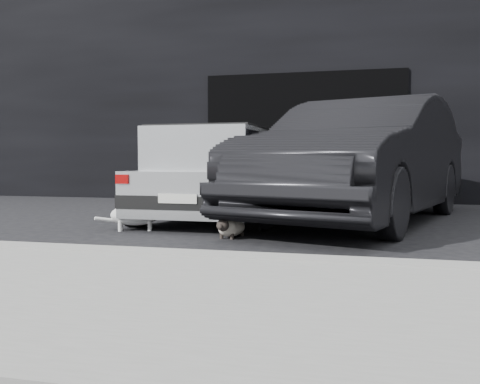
% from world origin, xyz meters
% --- Properties ---
extents(ground, '(80.00, 80.00, 0.00)m').
position_xyz_m(ground, '(0.00, 0.00, 0.00)').
color(ground, black).
rests_on(ground, ground).
extents(building_facade, '(34.00, 4.00, 5.00)m').
position_xyz_m(building_facade, '(1.00, 6.00, 2.50)').
color(building_facade, black).
rests_on(building_facade, ground).
extents(garage_opening, '(4.00, 0.10, 2.60)m').
position_xyz_m(garage_opening, '(1.00, 3.99, 1.30)').
color(garage_opening, black).
rests_on(garage_opening, ground).
extents(curb, '(18.00, 0.25, 0.12)m').
position_xyz_m(curb, '(1.00, -2.60, 0.06)').
color(curb, gray).
rests_on(curb, ground).
extents(sidewalk, '(18.00, 2.20, 0.11)m').
position_xyz_m(sidewalk, '(1.00, -3.80, 0.06)').
color(sidewalk, gray).
rests_on(sidewalk, ground).
extents(silver_hatchback, '(1.79, 3.51, 1.28)m').
position_xyz_m(silver_hatchback, '(0.21, 0.65, 0.70)').
color(silver_hatchback, silver).
rests_on(silver_hatchback, ground).
extents(second_car, '(3.25, 5.44, 1.69)m').
position_xyz_m(second_car, '(2.19, 0.80, 0.85)').
color(second_car, black).
rests_on(second_car, ground).
extents(cat_siamese, '(0.31, 0.72, 0.25)m').
position_xyz_m(cat_siamese, '(0.81, -1.06, 0.11)').
color(cat_siamese, beige).
rests_on(cat_siamese, ground).
extents(cat_white, '(0.80, 0.48, 0.40)m').
position_xyz_m(cat_white, '(-0.41, -0.75, 0.20)').
color(cat_white, silver).
rests_on(cat_white, ground).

